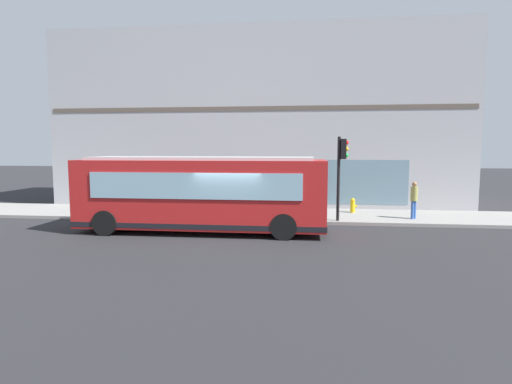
% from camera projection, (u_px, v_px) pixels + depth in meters
% --- Properties ---
extents(ground, '(120.00, 120.00, 0.00)m').
position_uv_depth(ground, '(232.00, 235.00, 16.58)').
color(ground, '#262628').
extents(sidewalk_curb, '(4.19, 40.00, 0.15)m').
position_uv_depth(sidewalk_curb, '(248.00, 214.00, 21.21)').
color(sidewalk_curb, gray).
rests_on(sidewalk_curb, ground).
extents(building_corner, '(8.01, 23.71, 10.12)m').
position_uv_depth(building_corner, '(261.00, 123.00, 26.69)').
color(building_corner, '#A8A8AD').
rests_on(building_corner, ground).
extents(city_bus_nearside, '(2.64, 10.05, 3.07)m').
position_uv_depth(city_bus_nearside, '(201.00, 194.00, 17.04)').
color(city_bus_nearside, red).
rests_on(city_bus_nearside, ground).
extents(traffic_light_near_corner, '(0.32, 0.49, 3.78)m').
position_uv_depth(traffic_light_near_corner, '(342.00, 162.00, 18.68)').
color(traffic_light_near_corner, black).
rests_on(traffic_light_near_corner, sidewalk_curb).
extents(fire_hydrant, '(0.35, 0.35, 0.74)m').
position_uv_depth(fire_hydrant, '(353.00, 205.00, 21.32)').
color(fire_hydrant, yellow).
rests_on(fire_hydrant, sidewalk_curb).
extents(pedestrian_near_building_entrance, '(0.32, 0.32, 1.83)m').
position_uv_depth(pedestrian_near_building_entrance, '(206.00, 190.00, 22.02)').
color(pedestrian_near_building_entrance, silver).
rests_on(pedestrian_near_building_entrance, sidewalk_curb).
extents(pedestrian_by_light_pole, '(0.32, 0.32, 1.73)m').
position_uv_depth(pedestrian_by_light_pole, '(414.00, 197.00, 19.36)').
color(pedestrian_by_light_pole, '#3359A5').
rests_on(pedestrian_by_light_pole, sidewalk_curb).
extents(newspaper_vending_box, '(0.44, 0.43, 0.90)m').
position_uv_depth(newspaper_vending_box, '(196.00, 205.00, 20.67)').
color(newspaper_vending_box, '#197233').
rests_on(newspaper_vending_box, sidewalk_curb).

